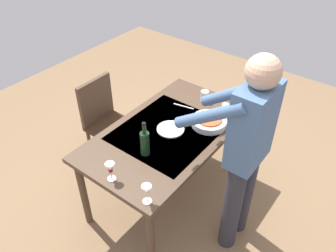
{
  "coord_description": "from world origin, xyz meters",
  "views": [
    {
      "loc": [
        1.75,
        1.34,
        2.55
      ],
      "look_at": [
        0.0,
        0.0,
        0.83
      ],
      "focal_mm": 36.37,
      "sensor_mm": 36.0,
      "label": 1
    }
  ],
  "objects_px": {
    "dinner_plate_near": "(171,129)",
    "serving_bowl_pasta": "(209,121)",
    "water_cup_near_right": "(204,96)",
    "wine_bottle": "(145,143)",
    "wine_glass_left": "(147,191)",
    "person_server": "(245,149)",
    "water_cup_near_left": "(225,109)",
    "wine_glass_right": "(110,168)",
    "dining_table": "(168,138)",
    "chair_near": "(105,117)"
  },
  "relations": [
    {
      "from": "wine_glass_left",
      "to": "water_cup_near_left",
      "type": "distance_m",
      "value": 1.18
    },
    {
      "from": "water_cup_near_right",
      "to": "dinner_plate_near",
      "type": "bearing_deg",
      "value": 1.08
    },
    {
      "from": "chair_near",
      "to": "dining_table",
      "type": "bearing_deg",
      "value": 88.12
    },
    {
      "from": "wine_bottle",
      "to": "dinner_plate_near",
      "type": "height_order",
      "value": "wine_bottle"
    },
    {
      "from": "wine_glass_left",
      "to": "dinner_plate_near",
      "type": "distance_m",
      "value": 0.78
    },
    {
      "from": "wine_glass_right",
      "to": "water_cup_near_left",
      "type": "distance_m",
      "value": 1.2
    },
    {
      "from": "person_server",
      "to": "water_cup_near_left",
      "type": "bearing_deg",
      "value": -139.49
    },
    {
      "from": "dining_table",
      "to": "serving_bowl_pasta",
      "type": "xyz_separation_m",
      "value": [
        -0.28,
        0.22,
        0.12
      ]
    },
    {
      "from": "person_server",
      "to": "dinner_plate_near",
      "type": "xyz_separation_m",
      "value": [
        -0.04,
        -0.69,
        -0.18
      ]
    },
    {
      "from": "wine_glass_right",
      "to": "wine_glass_left",
      "type": "bearing_deg",
      "value": 89.82
    },
    {
      "from": "person_server",
      "to": "wine_glass_left",
      "type": "bearing_deg",
      "value": -28.2
    },
    {
      "from": "chair_near",
      "to": "water_cup_near_right",
      "type": "distance_m",
      "value": 1.02
    },
    {
      "from": "wine_bottle",
      "to": "wine_glass_right",
      "type": "height_order",
      "value": "wine_bottle"
    },
    {
      "from": "dining_table",
      "to": "chair_near",
      "type": "distance_m",
      "value": 0.83
    },
    {
      "from": "person_server",
      "to": "wine_glass_right",
      "type": "xyz_separation_m",
      "value": [
        0.65,
        -0.68,
        -0.08
      ]
    },
    {
      "from": "wine_glass_right",
      "to": "water_cup_near_right",
      "type": "distance_m",
      "value": 1.23
    },
    {
      "from": "water_cup_near_left",
      "to": "wine_glass_right",
      "type": "bearing_deg",
      "value": -11.38
    },
    {
      "from": "water_cup_near_left",
      "to": "wine_bottle",
      "type": "bearing_deg",
      "value": -14.91
    },
    {
      "from": "wine_glass_left",
      "to": "dinner_plate_near",
      "type": "relative_size",
      "value": 0.66
    },
    {
      "from": "wine_glass_right",
      "to": "dining_table",
      "type": "bearing_deg",
      "value": -178.69
    },
    {
      "from": "wine_bottle",
      "to": "wine_glass_right",
      "type": "bearing_deg",
      "value": -2.65
    },
    {
      "from": "dinner_plate_near",
      "to": "serving_bowl_pasta",
      "type": "bearing_deg",
      "value": 139.6
    },
    {
      "from": "wine_bottle",
      "to": "dinner_plate_near",
      "type": "xyz_separation_m",
      "value": [
        -0.35,
        -0.02,
        -0.1
      ]
    },
    {
      "from": "person_server",
      "to": "dinner_plate_near",
      "type": "distance_m",
      "value": 0.71
    },
    {
      "from": "chair_near",
      "to": "wine_bottle",
      "type": "xyz_separation_m",
      "value": [
        0.35,
        0.85,
        0.36
      ]
    },
    {
      "from": "chair_near",
      "to": "wine_glass_right",
      "type": "xyz_separation_m",
      "value": [
        0.7,
        0.83,
        0.35
      ]
    },
    {
      "from": "water_cup_near_left",
      "to": "wine_glass_left",
      "type": "bearing_deg",
      "value": 4.56
    },
    {
      "from": "dining_table",
      "to": "wine_glass_left",
      "type": "height_order",
      "value": "wine_glass_left"
    },
    {
      "from": "chair_near",
      "to": "serving_bowl_pasta",
      "type": "distance_m",
      "value": 1.11
    },
    {
      "from": "dinner_plate_near",
      "to": "chair_near",
      "type": "bearing_deg",
      "value": -90.23
    },
    {
      "from": "wine_bottle",
      "to": "wine_glass_left",
      "type": "bearing_deg",
      "value": 42.04
    },
    {
      "from": "wine_bottle",
      "to": "water_cup_near_left",
      "type": "xyz_separation_m",
      "value": [
        -0.83,
        0.22,
        -0.06
      ]
    },
    {
      "from": "serving_bowl_pasta",
      "to": "water_cup_near_left",
      "type": "bearing_deg",
      "value": 173.21
    },
    {
      "from": "dining_table",
      "to": "chair_near",
      "type": "height_order",
      "value": "chair_near"
    },
    {
      "from": "water_cup_near_left",
      "to": "serving_bowl_pasta",
      "type": "height_order",
      "value": "water_cup_near_left"
    },
    {
      "from": "wine_bottle",
      "to": "person_server",
      "type": "bearing_deg",
      "value": 114.75
    },
    {
      "from": "dining_table",
      "to": "wine_glass_left",
      "type": "relative_size",
      "value": 9.96
    },
    {
      "from": "water_cup_near_right",
      "to": "serving_bowl_pasta",
      "type": "height_order",
      "value": "water_cup_near_right"
    },
    {
      "from": "wine_glass_left",
      "to": "dinner_plate_near",
      "type": "height_order",
      "value": "wine_glass_left"
    },
    {
      "from": "person_server",
      "to": "water_cup_near_left",
      "type": "xyz_separation_m",
      "value": [
        -0.52,
        -0.44,
        -0.14
      ]
    },
    {
      "from": "wine_glass_right",
      "to": "serving_bowl_pasta",
      "type": "bearing_deg",
      "value": 167.57
    },
    {
      "from": "dining_table",
      "to": "wine_bottle",
      "type": "distance_m",
      "value": 0.38
    },
    {
      "from": "water_cup_near_left",
      "to": "water_cup_near_right",
      "type": "height_order",
      "value": "water_cup_near_right"
    },
    {
      "from": "wine_glass_right",
      "to": "water_cup_near_right",
      "type": "height_order",
      "value": "wine_glass_right"
    },
    {
      "from": "wine_glass_right",
      "to": "person_server",
      "type": "bearing_deg",
      "value": 133.82
    },
    {
      "from": "dining_table",
      "to": "person_server",
      "type": "relative_size",
      "value": 0.89
    },
    {
      "from": "wine_bottle",
      "to": "water_cup_near_right",
      "type": "distance_m",
      "value": 0.88
    },
    {
      "from": "wine_bottle",
      "to": "wine_glass_left",
      "type": "distance_m",
      "value": 0.47
    },
    {
      "from": "person_server",
      "to": "water_cup_near_right",
      "type": "distance_m",
      "value": 0.91
    },
    {
      "from": "chair_near",
      "to": "wine_glass_right",
      "type": "bearing_deg",
      "value": 49.91
    }
  ]
}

